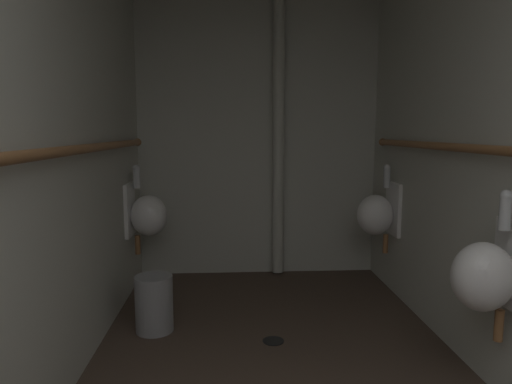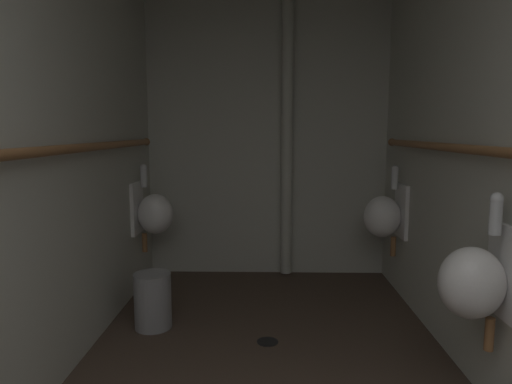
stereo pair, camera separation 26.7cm
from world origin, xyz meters
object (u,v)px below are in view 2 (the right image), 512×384
Objects in this scene: urinal_right_mid at (476,281)px; urinal_left_mid at (153,213)px; urinal_right_far at (385,215)px; standpipe_back_wall at (287,132)px; floor_drain at (268,341)px; waste_bin at (153,300)px.

urinal_left_mid is at bearing 138.41° from urinal_right_mid.
urinal_left_mid is 1.00× the size of urinal_right_mid.
urinal_right_far is 0.28× the size of standpipe_back_wall.
standpipe_back_wall is 18.96× the size of floor_drain.
urinal_left_mid and urinal_right_mid have the same top height.
standpipe_back_wall is at bearing 146.97° from urinal_right_far.
urinal_left_mid is at bearing 135.14° from floor_drain.
urinal_right_mid is 0.28× the size of standpipe_back_wall.
urinal_right_mid reaches higher than floor_drain.
floor_drain is at bearing 142.09° from urinal_right_mid.
urinal_right_mid is at bearing -69.89° from standpipe_back_wall.
urinal_right_far is (1.94, -0.08, 0.00)m from urinal_left_mid.
waste_bin is (-1.76, 0.96, -0.48)m from urinal_right_mid.
standpipe_back_wall is 1.95m from floor_drain.
urinal_right_far is 1.95m from waste_bin.
urinal_left_mid is 2.59m from urinal_right_mid.
floor_drain is at bearing -44.86° from urinal_left_mid.
standpipe_back_wall is at bearing 82.75° from floor_drain.
urinal_right_far is 1.94× the size of waste_bin.
urinal_left_mid is 1.94m from urinal_right_far.
waste_bin is (-0.80, 0.21, 0.19)m from floor_drain.
urinal_right_far is at bearing 20.99° from waste_bin.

